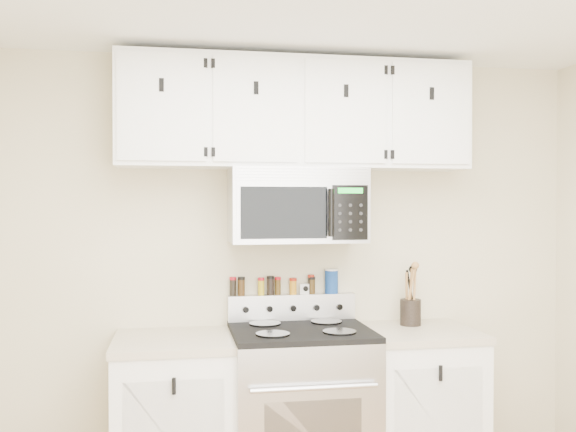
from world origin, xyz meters
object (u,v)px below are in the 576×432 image
object	(u,v)px
microwave	(297,205)
salt_canister	(331,281)
range	(301,412)
utensil_crock	(410,310)

from	to	relation	value
microwave	salt_canister	xyz separation A→B (m)	(0.24, 0.16, -0.46)
microwave	salt_canister	bearing A→B (deg)	32.65
range	utensil_crock	bearing A→B (deg)	11.31
utensil_crock	salt_canister	xyz separation A→B (m)	(-0.44, 0.14, 0.16)
microwave	utensil_crock	bearing A→B (deg)	0.91
range	microwave	size ratio (longest dim) A/B	1.45
utensil_crock	microwave	bearing A→B (deg)	-179.09
range	salt_canister	size ratio (longest dim) A/B	7.45
utensil_crock	salt_canister	size ratio (longest dim) A/B	2.42
range	utensil_crock	distance (m)	0.88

